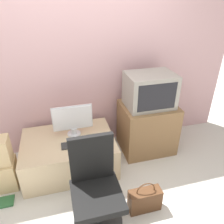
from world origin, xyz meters
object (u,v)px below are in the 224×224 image
object	(u,v)px
main_monitor	(73,120)
keyboard	(73,145)
book	(6,202)
crt_tv	(150,90)
mouse	(91,141)
handbag	(145,200)
cardboard_box_lower	(8,174)
office_chair	(96,190)

from	to	relation	value
main_monitor	keyboard	world-z (taller)	main_monitor
book	main_monitor	bearing A→B (deg)	30.15
keyboard	crt_tv	world-z (taller)	crt_tv
mouse	crt_tv	distance (m)	1.01
book	handbag	bearing A→B (deg)	-17.80
mouse	crt_tv	xyz separation A→B (m)	(0.85, 0.24, 0.48)
keyboard	handbag	size ratio (longest dim) A/B	0.76
keyboard	cardboard_box_lower	world-z (taller)	keyboard
main_monitor	handbag	bearing A→B (deg)	-57.75
crt_tv	book	world-z (taller)	crt_tv
cardboard_box_lower	office_chair	bearing A→B (deg)	-37.09
office_chair	crt_tv	bearing A→B (deg)	45.59
keyboard	crt_tv	size ratio (longest dim) A/B	0.46
mouse	handbag	distance (m)	0.92
main_monitor	cardboard_box_lower	size ratio (longest dim) A/B	1.40
main_monitor	crt_tv	xyz separation A→B (m)	(1.03, 0.02, 0.28)
main_monitor	book	world-z (taller)	main_monitor
keyboard	mouse	size ratio (longest dim) A/B	5.11
handbag	book	size ratio (longest dim) A/B	2.16
mouse	main_monitor	bearing A→B (deg)	129.37
handbag	main_monitor	bearing A→B (deg)	122.25
crt_tv	book	size ratio (longest dim) A/B	3.56
crt_tv	handbag	distance (m)	1.34
crt_tv	cardboard_box_lower	xyz separation A→B (m)	(-1.86, -0.25, -0.76)
keyboard	handbag	xyz separation A→B (m)	(0.65, -0.74, -0.31)
keyboard	handbag	world-z (taller)	keyboard
keyboard	crt_tv	distance (m)	1.20
mouse	handbag	bearing A→B (deg)	-60.07
main_monitor	crt_tv	world-z (taller)	crt_tv
crt_tv	handbag	size ratio (longest dim) A/B	1.65
mouse	cardboard_box_lower	bearing A→B (deg)	-179.16
crt_tv	cardboard_box_lower	size ratio (longest dim) A/B	1.74
cardboard_box_lower	handbag	xyz separation A→B (m)	(1.44, -0.73, -0.04)
main_monitor	handbag	xyz separation A→B (m)	(0.61, -0.97, -0.52)
main_monitor	handbag	distance (m)	1.25
handbag	book	distance (m)	1.54
cardboard_box_lower	mouse	bearing A→B (deg)	0.84
main_monitor	book	size ratio (longest dim) A/B	2.87
office_chair	handbag	world-z (taller)	office_chair
main_monitor	cardboard_box_lower	xyz separation A→B (m)	(-0.83, -0.23, -0.48)
mouse	handbag	xyz separation A→B (m)	(0.43, -0.75, -0.32)
keyboard	handbag	bearing A→B (deg)	-48.70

